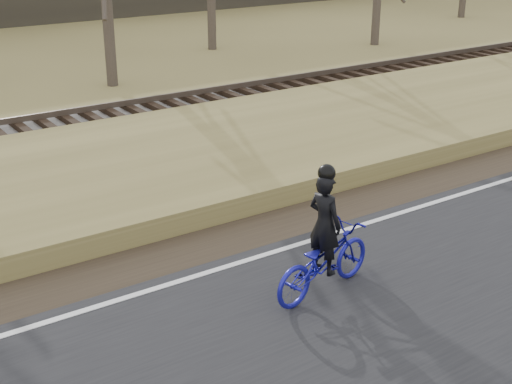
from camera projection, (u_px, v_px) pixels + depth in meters
ground at (412, 218)px, 13.58m from camera, size 120.00×120.00×0.00m
edge_line at (405, 212)px, 13.71m from camera, size 120.00×0.12×0.01m
shoulder at (369, 198)px, 14.50m from camera, size 120.00×1.60×0.04m
embankment at (282, 150)px, 16.73m from camera, size 120.00×5.00×0.44m
ballast at (201, 114)px, 19.65m from camera, size 120.00×3.00×0.45m
railroad at (201, 103)px, 19.54m from camera, size 120.00×2.40×0.29m
cyclist at (324, 253)px, 10.62m from camera, size 2.09×1.05×2.05m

